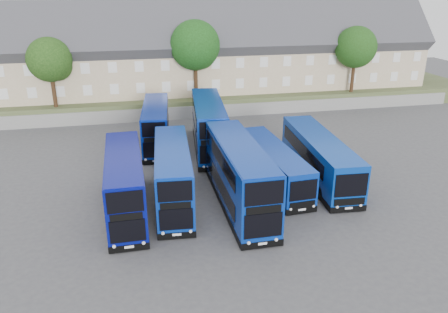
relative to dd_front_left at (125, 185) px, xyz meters
The scene contains 15 objects.
ground 7.12m from the dd_front_left, 18.93° to the right, with size 120.00×120.00×0.00m, color #45454A.
retaining_wall 22.76m from the dd_front_left, 73.51° to the left, with size 70.00×0.40×1.50m, color slate.
earth_bank 32.45m from the dd_front_left, 78.53° to the left, with size 80.00×20.00×2.00m, color #444E2C.
terrace_row 29.70m from the dd_front_left, 71.22° to the left, with size 60.00×10.40×11.20m.
dd_front_left is the anchor object (origin of this frame).
dd_front_mid 3.43m from the dd_front_left, 12.89° to the left, with size 3.12×10.59×4.15m.
dd_front_right 7.87m from the dd_front_left, ahead, with size 2.70×11.60×4.61m.
dd_rear_left 13.46m from the dd_front_left, 77.27° to the left, with size 3.32×10.41×4.07m.
dd_rear_right 13.61m from the dd_front_left, 55.13° to the left, with size 3.86×11.83×4.62m.
coach_east_a 11.67m from the dd_front_left, 12.13° to the left, with size 2.95×11.08×3.00m.
coach_east_b 15.59m from the dd_front_left, 10.20° to the left, with size 3.43×12.68×3.43m.
tree_west 24.57m from the dd_front_left, 107.93° to the left, with size 4.80×4.80×7.65m.
tree_mid 25.63m from the dd_front_left, 69.82° to the left, with size 5.76×5.76×9.18m.
tree_east 37.01m from the dd_front_left, 38.67° to the left, with size 5.12×5.12×8.16m.
tree_far 46.07m from the dd_front_left, 40.82° to the left, with size 5.44×5.44×8.67m.
Camera 1 is at (-5.48, -25.54, 14.70)m, focal length 35.00 mm.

